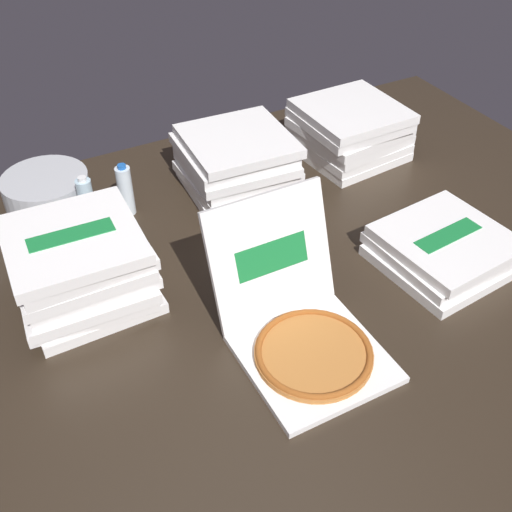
% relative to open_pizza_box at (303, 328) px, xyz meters
% --- Properties ---
extents(ground_plane, '(3.20, 2.40, 0.02)m').
position_rel_open_pizza_box_xyz_m(ground_plane, '(-0.00, 0.20, -0.08)').
color(ground_plane, '#2D2319').
extents(open_pizza_box, '(0.41, 0.55, 0.41)m').
position_rel_open_pizza_box_xyz_m(open_pizza_box, '(0.00, 0.00, 0.00)').
color(open_pizza_box, white).
rests_on(open_pizza_box, ground_plane).
extents(pizza_stack_center_near, '(0.44, 0.45, 0.28)m').
position_rel_open_pizza_box_xyz_m(pizza_stack_center_near, '(-0.53, 0.52, 0.06)').
color(pizza_stack_center_near, white).
rests_on(pizza_stack_center_near, ground_plane).
extents(pizza_stack_right_far, '(0.44, 0.45, 0.24)m').
position_rel_open_pizza_box_xyz_m(pizza_stack_right_far, '(0.22, 0.88, 0.04)').
color(pizza_stack_right_far, white).
rests_on(pizza_stack_right_far, ground_plane).
extents(pizza_stack_left_mid, '(0.46, 0.45, 0.12)m').
position_rel_open_pizza_box_xyz_m(pizza_stack_left_mid, '(0.64, 0.10, -0.02)').
color(pizza_stack_left_mid, white).
rests_on(pizza_stack_left_mid, ground_plane).
extents(pizza_stack_center_far, '(0.46, 0.45, 0.24)m').
position_rel_open_pizza_box_xyz_m(pizza_stack_center_far, '(0.78, 0.88, 0.04)').
color(pizza_stack_center_far, white).
rests_on(pizza_stack_center_far, ground_plane).
extents(ice_bucket, '(0.33, 0.33, 0.15)m').
position_rel_open_pizza_box_xyz_m(ice_bucket, '(-0.51, 1.10, -0.00)').
color(ice_bucket, '#B7BABF').
rests_on(ice_bucket, ground_plane).
extents(water_bottle_0, '(0.06, 0.06, 0.22)m').
position_rel_open_pizza_box_xyz_m(water_bottle_0, '(-0.24, 0.92, 0.03)').
color(water_bottle_0, white).
rests_on(water_bottle_0, ground_plane).
extents(water_bottle_1, '(0.06, 0.06, 0.22)m').
position_rel_open_pizza_box_xyz_m(water_bottle_1, '(-0.40, 0.91, 0.03)').
color(water_bottle_1, silver).
rests_on(water_bottle_1, ground_plane).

